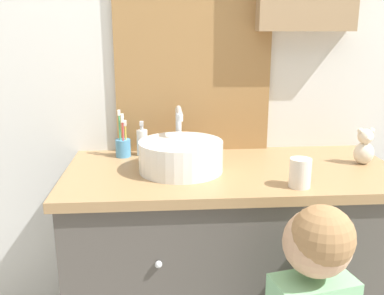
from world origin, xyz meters
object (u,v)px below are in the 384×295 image
Objects in this scene: drinking_cup at (300,173)px; teddy_bear at (364,147)px; sink_basin at (181,155)px; soap_dispenser at (142,142)px; toothbrush_holder at (123,145)px.

teddy_bear is at bearing 35.33° from drinking_cup.
teddy_bear is 0.41m from drinking_cup.
sink_basin is 2.48× the size of soap_dispenser.
sink_basin reaches higher than drinking_cup.
drinking_cup is at bearing -144.67° from teddy_bear.
teddy_bear is 1.47× the size of drinking_cup.
soap_dispenser is at bearing 11.98° from toothbrush_holder.
drinking_cup is at bearing -33.38° from toothbrush_holder.
soap_dispenser is at bearing 167.74° from teddy_bear.
drinking_cup is (-0.33, -0.23, -0.02)m from teddy_bear.
teddy_bear is (0.87, -0.19, 0.01)m from soap_dispenser.
sink_basin reaches higher than soap_dispenser.
soap_dispenser is 0.69m from drinking_cup.
soap_dispenser is (0.08, 0.02, 0.01)m from toothbrush_holder.
soap_dispenser is 1.48× the size of drinking_cup.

